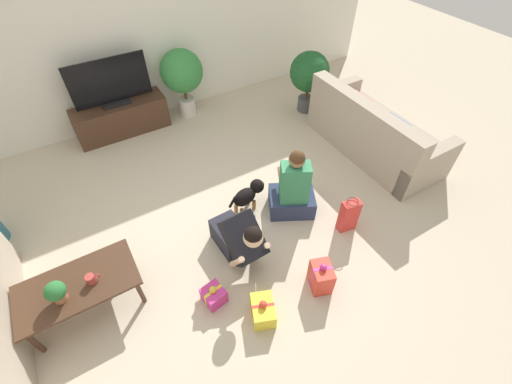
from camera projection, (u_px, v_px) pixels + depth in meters
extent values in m
plane|color=beige|center=(221.00, 223.00, 3.98)|extent=(16.00, 16.00, 0.00)
cube|color=white|center=(126.00, 32.00, 4.62)|extent=(8.40, 0.06, 2.60)
cube|color=tan|center=(374.00, 137.00, 4.78)|extent=(0.85, 1.93, 0.42)
cube|color=tan|center=(364.00, 118.00, 4.36)|extent=(0.20, 1.93, 0.42)
cube|color=tan|center=(428.00, 169.00, 4.19)|extent=(0.85, 0.16, 0.60)
cube|color=tan|center=(334.00, 102.00, 5.24)|extent=(0.85, 0.16, 0.60)
cube|color=#3366AD|center=(392.00, 130.00, 4.29)|extent=(0.18, 0.34, 0.32)
cube|color=#E5566B|center=(358.00, 106.00, 4.67)|extent=(0.18, 0.34, 0.32)
cube|color=#472D1E|center=(77.00, 285.00, 3.01)|extent=(1.02, 0.55, 0.03)
cylinder|color=#472D1E|center=(35.00, 342.00, 2.86)|extent=(0.04, 0.04, 0.37)
cylinder|color=#472D1E|center=(140.00, 292.00, 3.18)|extent=(0.04, 0.04, 0.37)
cylinder|color=#472D1E|center=(29.00, 301.00, 3.12)|extent=(0.04, 0.04, 0.37)
cylinder|color=#472D1E|center=(127.00, 258.00, 3.44)|extent=(0.04, 0.04, 0.37)
cube|color=#472D1E|center=(122.00, 118.00, 5.06)|extent=(1.32, 0.42, 0.48)
cube|color=black|center=(116.00, 102.00, 4.87)|extent=(0.37, 0.20, 0.05)
cube|color=black|center=(109.00, 81.00, 4.63)|extent=(1.07, 0.03, 0.61)
cylinder|color=beige|center=(187.00, 106.00, 5.46)|extent=(0.26, 0.26, 0.28)
cylinder|color=brown|center=(185.00, 93.00, 5.29)|extent=(0.05, 0.05, 0.19)
sphere|color=#337F3D|center=(181.00, 71.00, 5.03)|extent=(0.63, 0.63, 0.63)
cylinder|color=#4C4C51|center=(306.00, 104.00, 5.57)|extent=(0.27, 0.27, 0.22)
cylinder|color=brown|center=(307.00, 93.00, 5.42)|extent=(0.05, 0.05, 0.18)
sphere|color=#1E5628|center=(310.00, 72.00, 5.17)|extent=(0.60, 0.60, 0.60)
cube|color=#23232D|center=(231.00, 236.00, 3.68)|extent=(0.31, 0.45, 0.28)
cube|color=black|center=(243.00, 238.00, 3.31)|extent=(0.34, 0.50, 0.45)
sphere|color=beige|center=(253.00, 237.00, 3.06)|extent=(0.19, 0.19, 0.19)
sphere|color=black|center=(253.00, 235.00, 3.04)|extent=(0.17, 0.17, 0.17)
cylinder|color=beige|center=(237.00, 262.00, 3.33)|extent=(0.07, 0.26, 0.39)
cylinder|color=beige|center=(261.00, 248.00, 3.44)|extent=(0.07, 0.26, 0.39)
cube|color=#283351|center=(291.00, 201.00, 4.06)|extent=(0.65, 0.60, 0.24)
cube|color=#338456|center=(295.00, 183.00, 3.75)|extent=(0.38, 0.33, 0.50)
sphere|color=#8E6647|center=(297.00, 160.00, 3.52)|extent=(0.18, 0.18, 0.18)
sphere|color=#472D19|center=(297.00, 158.00, 3.49)|extent=(0.16, 0.16, 0.16)
cylinder|color=#8E6647|center=(303.00, 175.00, 3.95)|extent=(0.17, 0.26, 0.06)
cylinder|color=#8E6647|center=(281.00, 176.00, 3.94)|extent=(0.17, 0.26, 0.06)
ellipsoid|color=black|center=(245.00, 197.00, 3.96)|extent=(0.33, 0.23, 0.20)
sphere|color=black|center=(257.00, 186.00, 4.01)|extent=(0.17, 0.17, 0.17)
sphere|color=olive|center=(261.00, 184.00, 4.05)|extent=(0.08, 0.08, 0.08)
cylinder|color=black|center=(233.00, 202.00, 3.85)|extent=(0.12, 0.05, 0.13)
cylinder|color=olive|center=(254.00, 205.00, 4.09)|extent=(0.04, 0.04, 0.13)
cylinder|color=olive|center=(248.00, 200.00, 4.15)|extent=(0.04, 0.04, 0.13)
cylinder|color=olive|center=(242.00, 213.00, 4.00)|extent=(0.04, 0.04, 0.13)
cylinder|color=olive|center=(236.00, 208.00, 4.06)|extent=(0.04, 0.04, 0.13)
cube|color=#CC3389|center=(214.00, 295.00, 3.26)|extent=(0.22, 0.23, 0.17)
cube|color=yellow|center=(214.00, 295.00, 3.26)|extent=(0.20, 0.06, 0.17)
sphere|color=yellow|center=(213.00, 290.00, 3.18)|extent=(0.07, 0.07, 0.07)
cube|color=red|center=(321.00, 277.00, 3.33)|extent=(0.26, 0.30, 0.30)
cube|color=#CC3389|center=(321.00, 277.00, 3.33)|extent=(0.19, 0.09, 0.30)
sphere|color=#CC3389|center=(323.00, 267.00, 3.20)|extent=(0.07, 0.07, 0.07)
cube|color=yellow|center=(263.00, 310.00, 3.15)|extent=(0.29, 0.34, 0.20)
cube|color=red|center=(263.00, 310.00, 3.15)|extent=(0.20, 0.10, 0.20)
sphere|color=red|center=(263.00, 304.00, 3.06)|extent=(0.07, 0.07, 0.07)
cube|color=red|center=(349.00, 216.00, 3.79)|extent=(0.22, 0.14, 0.42)
torus|color=#4C3823|center=(353.00, 202.00, 3.62)|extent=(0.15, 0.15, 0.01)
cylinder|color=#B23D38|center=(91.00, 279.00, 2.98)|extent=(0.08, 0.08, 0.09)
torus|color=#B23D38|center=(97.00, 276.00, 3.00)|extent=(0.06, 0.01, 0.06)
cylinder|color=#A36042|center=(60.00, 297.00, 2.88)|extent=(0.11, 0.11, 0.07)
sphere|color=#286B33|center=(55.00, 291.00, 2.80)|extent=(0.17, 0.17, 0.17)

